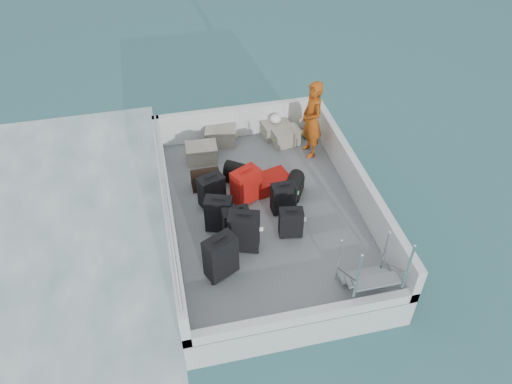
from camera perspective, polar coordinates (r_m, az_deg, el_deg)
ground at (r=9.59m, az=1.00°, el=-4.68°), size 160.00×160.00×0.00m
wake_foam at (r=9.97m, az=-27.23°, el=-8.62°), size 10.00×10.00×0.00m
ferry_hull at (r=9.38m, az=1.03°, el=-3.42°), size 3.60×5.00×0.60m
deck at (r=9.16m, az=1.05°, el=-2.06°), size 3.30×4.70×0.02m
deck_fittings at (r=8.75m, az=3.78°, el=-1.32°), size 3.60×5.00×0.90m
suitcase_0 at (r=7.88m, az=-4.05°, el=-7.41°), size 0.58×0.48×0.78m
suitcase_1 at (r=8.60m, az=-4.27°, el=-2.54°), size 0.52×0.40×0.69m
suitcase_2 at (r=9.07m, az=-5.09°, el=0.10°), size 0.52×0.42×0.65m
suitcase_3 at (r=8.24m, az=-1.40°, el=-4.56°), size 0.57×0.44×0.76m
suitcase_4 at (r=8.42m, az=-2.26°, el=-3.77°), size 0.45×0.28×0.66m
suitcase_5 at (r=9.10m, az=-1.17°, el=0.68°), size 0.59×0.50×0.70m
suitcase_6 at (r=8.53m, az=4.01°, el=-3.54°), size 0.44×0.30×0.56m
suitcase_7 at (r=8.94m, az=3.16°, el=-0.72°), size 0.44×0.26×0.61m
suitcase_8 at (r=9.52m, az=1.71°, el=1.14°), size 0.79×0.62×0.27m
duffel_0 at (r=9.57m, az=-5.79°, el=1.34°), size 0.53×0.30×0.32m
duffel_1 at (r=9.67m, az=-2.25°, el=2.07°), size 0.53×0.50×0.32m
duffel_2 at (r=9.39m, az=4.35°, el=0.54°), size 0.50×0.56×0.32m
crate_0 at (r=10.20m, az=-6.21°, el=4.36°), size 0.60×0.43×0.35m
crate_1 at (r=10.64m, az=-4.03°, el=6.38°), size 0.68×0.53×0.36m
crate_2 at (r=10.85m, az=2.21°, el=7.11°), size 0.60×0.46×0.33m
crate_3 at (r=10.64m, az=3.41°, el=6.26°), size 0.59×0.45×0.33m
yellow_bag at (r=10.91m, az=6.01°, el=6.76°), size 0.28×0.26×0.22m
white_bag at (r=10.71m, az=2.24°, el=8.23°), size 0.24×0.24×0.18m
passenger at (r=10.04m, az=6.41°, el=8.21°), size 0.44×0.63×1.64m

